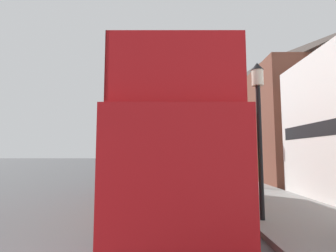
{
  "coord_description": "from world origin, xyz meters",
  "views": [
    {
      "loc": [
        3.58,
        -2.52,
        1.92
      ],
      "look_at": [
        3.51,
        6.95,
        2.9
      ],
      "focal_mm": 28.0,
      "sensor_mm": 36.0,
      "label": 1
    }
  ],
  "objects_px": {
    "lamp_post_nearest": "(259,109)",
    "parked_car_ahead_of_bus": "(185,173)",
    "tour_bus": "(172,157)",
    "lamp_post_second": "(216,125)"
  },
  "relations": [
    {
      "from": "lamp_post_nearest",
      "to": "parked_car_ahead_of_bus",
      "type": "bearing_deg",
      "value": 99.34
    },
    {
      "from": "parked_car_ahead_of_bus",
      "to": "lamp_post_second",
      "type": "distance_m",
      "value": 3.51
    },
    {
      "from": "parked_car_ahead_of_bus",
      "to": "lamp_post_second",
      "type": "xyz_separation_m",
      "value": [
        1.75,
        -1.0,
        2.88
      ]
    },
    {
      "from": "parked_car_ahead_of_bus",
      "to": "tour_bus",
      "type": "bearing_deg",
      "value": -95.86
    },
    {
      "from": "parked_car_ahead_of_bus",
      "to": "lamp_post_nearest",
      "type": "bearing_deg",
      "value": -79.34
    },
    {
      "from": "lamp_post_second",
      "to": "tour_bus",
      "type": "bearing_deg",
      "value": -113.39
    },
    {
      "from": "tour_bus",
      "to": "parked_car_ahead_of_bus",
      "type": "height_order",
      "value": "tour_bus"
    },
    {
      "from": "tour_bus",
      "to": "lamp_post_second",
      "type": "xyz_separation_m",
      "value": [
        2.64,
        6.11,
        1.8
      ]
    },
    {
      "from": "lamp_post_second",
      "to": "parked_car_ahead_of_bus",
      "type": "bearing_deg",
      "value": 150.21
    },
    {
      "from": "lamp_post_nearest",
      "to": "lamp_post_second",
      "type": "relative_size",
      "value": 0.86
    }
  ]
}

